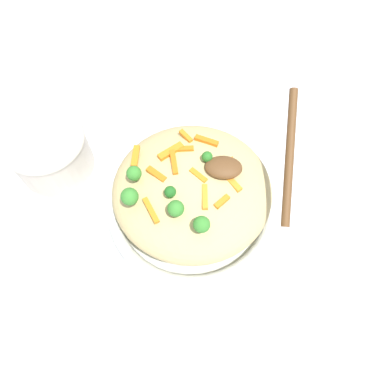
% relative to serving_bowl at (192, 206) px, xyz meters
% --- Properties ---
extents(ground_plane, '(2.40, 2.40, 0.00)m').
position_rel_serving_bowl_xyz_m(ground_plane, '(0.00, 0.00, -0.03)').
color(ground_plane, silver).
extents(serving_bowl, '(0.29, 0.29, 0.05)m').
position_rel_serving_bowl_xyz_m(serving_bowl, '(0.00, 0.00, 0.00)').
color(serving_bowl, silver).
rests_on(serving_bowl, ground_plane).
extents(pasta_mound, '(0.25, 0.25, 0.09)m').
position_rel_serving_bowl_xyz_m(pasta_mound, '(0.00, 0.00, 0.06)').
color(pasta_mound, '#D1BA7A').
rests_on(pasta_mound, serving_bowl).
extents(carrot_piece_0, '(0.01, 0.04, 0.01)m').
position_rel_serving_bowl_xyz_m(carrot_piece_0, '(-0.09, 0.03, 0.10)').
color(carrot_piece_0, orange).
rests_on(carrot_piece_0, pasta_mound).
extents(carrot_piece_1, '(0.03, 0.01, 0.01)m').
position_rel_serving_bowl_xyz_m(carrot_piece_1, '(-0.02, 0.05, 0.11)').
color(carrot_piece_1, orange).
rests_on(carrot_piece_1, pasta_mound).
extents(carrot_piece_2, '(0.02, 0.03, 0.01)m').
position_rel_serving_bowl_xyz_m(carrot_piece_2, '(0.06, 0.02, 0.10)').
color(carrot_piece_2, orange).
rests_on(carrot_piece_2, pasta_mound).
extents(carrot_piece_3, '(0.03, 0.04, 0.01)m').
position_rel_serving_bowl_xyz_m(carrot_piece_3, '(-0.06, -0.06, 0.10)').
color(carrot_piece_3, orange).
rests_on(carrot_piece_3, pasta_mound).
extents(carrot_piece_4, '(0.02, 0.04, 0.01)m').
position_rel_serving_bowl_xyz_m(carrot_piece_4, '(-0.03, 0.02, 0.11)').
color(carrot_piece_4, orange).
rests_on(carrot_piece_4, pasta_mound).
extents(carrot_piece_5, '(0.01, 0.04, 0.01)m').
position_rel_serving_bowl_xyz_m(carrot_piece_5, '(0.02, -0.03, 0.10)').
color(carrot_piece_5, orange).
rests_on(carrot_piece_5, pasta_mound).
extents(carrot_piece_6, '(0.02, 0.02, 0.01)m').
position_rel_serving_bowl_xyz_m(carrot_piece_6, '(-0.01, 0.07, 0.10)').
color(carrot_piece_6, orange).
rests_on(carrot_piece_6, pasta_mound).
extents(carrot_piece_7, '(0.03, 0.03, 0.01)m').
position_rel_serving_bowl_xyz_m(carrot_piece_7, '(0.01, 0.00, 0.11)').
color(carrot_piece_7, orange).
rests_on(carrot_piece_7, pasta_mound).
extents(carrot_piece_8, '(0.04, 0.04, 0.01)m').
position_rel_serving_bowl_xyz_m(carrot_piece_8, '(-0.03, 0.04, 0.11)').
color(carrot_piece_8, orange).
rests_on(carrot_piece_8, pasta_mound).
extents(carrot_piece_9, '(0.04, 0.02, 0.01)m').
position_rel_serving_bowl_xyz_m(carrot_piece_9, '(0.02, 0.07, 0.10)').
color(carrot_piece_9, orange).
rests_on(carrot_piece_9, pasta_mound).
extents(carrot_piece_10, '(0.02, 0.03, 0.01)m').
position_rel_serving_bowl_xyz_m(carrot_piece_10, '(0.06, -0.01, 0.10)').
color(carrot_piece_10, orange).
rests_on(carrot_piece_10, pasta_mound).
extents(carrot_piece_11, '(0.03, 0.03, 0.01)m').
position_rel_serving_bowl_xyz_m(carrot_piece_11, '(-0.05, -0.00, 0.10)').
color(carrot_piece_11, orange).
rests_on(carrot_piece_11, pasta_mound).
extents(carrot_piece_12, '(0.02, 0.02, 0.01)m').
position_rel_serving_bowl_xyz_m(carrot_piece_12, '(0.05, -0.04, 0.10)').
color(carrot_piece_12, orange).
rests_on(carrot_piece_12, pasta_mound).
extents(broccoli_floret_0, '(0.02, 0.02, 0.02)m').
position_rel_serving_bowl_xyz_m(broccoli_floret_0, '(0.02, 0.03, 0.11)').
color(broccoli_floret_0, '#296820').
rests_on(broccoli_floret_0, pasta_mound).
extents(broccoli_floret_1, '(0.02, 0.02, 0.03)m').
position_rel_serving_bowl_xyz_m(broccoli_floret_1, '(-0.08, -0.01, 0.11)').
color(broccoli_floret_1, '#377928').
rests_on(broccoli_floret_1, pasta_mound).
extents(broccoli_floret_2, '(0.03, 0.03, 0.03)m').
position_rel_serving_bowl_xyz_m(broccoli_floret_2, '(-0.09, -0.05, 0.11)').
color(broccoli_floret_2, '#377928').
rests_on(broccoli_floret_2, pasta_mound).
extents(broccoli_floret_3, '(0.02, 0.02, 0.02)m').
position_rel_serving_bowl_xyz_m(broccoli_floret_3, '(-0.03, -0.03, 0.11)').
color(broccoli_floret_3, '#205B1C').
rests_on(broccoli_floret_3, pasta_mound).
extents(broccoli_floret_4, '(0.02, 0.02, 0.03)m').
position_rel_serving_bowl_xyz_m(broccoli_floret_4, '(0.02, -0.08, 0.11)').
color(broccoli_floret_4, '#377928').
rests_on(broccoli_floret_4, pasta_mound).
extents(broccoli_floret_5, '(0.02, 0.02, 0.03)m').
position_rel_serving_bowl_xyz_m(broccoli_floret_5, '(-0.02, -0.06, 0.12)').
color(broccoli_floret_5, '#377928').
rests_on(broccoli_floret_5, pasta_mound).
extents(serving_spoon, '(0.12, 0.18, 0.09)m').
position_rel_serving_bowl_xyz_m(serving_spoon, '(0.08, 0.01, 0.13)').
color(serving_spoon, brown).
rests_on(serving_spoon, pasta_mound).
extents(companion_bowl, '(0.14, 0.14, 0.09)m').
position_rel_serving_bowl_xyz_m(companion_bowl, '(-0.26, 0.09, 0.02)').
color(companion_bowl, beige).
rests_on(companion_bowl, ground_plane).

